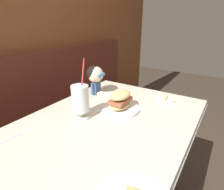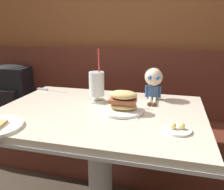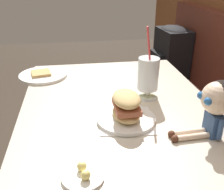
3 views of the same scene
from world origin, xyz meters
name	(u,v)px [view 1 (image 1 of 3)]	position (x,y,z in m)	size (l,w,h in m)	color
booth_bench	(42,145)	(0.00, 0.81, 0.33)	(2.60, 0.48, 1.00)	#512319
diner_table	(109,150)	(0.00, 0.18, 0.54)	(1.11, 0.81, 0.74)	beige
milkshake_glass	(80,100)	(-0.06, 0.32, 0.84)	(0.10, 0.10, 0.32)	silver
sandwich_plate	(120,103)	(0.13, 0.19, 0.79)	(0.22, 0.22, 0.12)	white
butter_saucer	(165,99)	(0.40, 0.01, 0.75)	(0.12, 0.12, 0.04)	white
seated_doll	(96,76)	(0.26, 0.46, 0.87)	(0.12, 0.22, 0.20)	#385689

